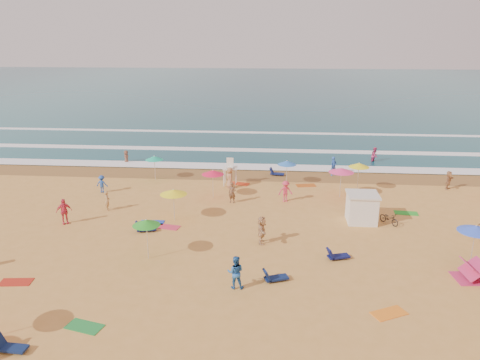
{
  "coord_description": "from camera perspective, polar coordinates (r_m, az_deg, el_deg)",
  "views": [
    {
      "loc": [
        1.63,
        -30.26,
        12.93
      ],
      "look_at": [
        -1.32,
        6.0,
        1.5
      ],
      "focal_mm": 35.0,
      "sensor_mm": 36.0,
      "label": 1
    }
  ],
  "objects": [
    {
      "name": "ground",
      "position": [
        32.94,
        1.45,
        -5.67
      ],
      "size": [
        220.0,
        220.0,
        0.0
      ],
      "primitive_type": "plane",
      "color": "gold",
      "rests_on": "ground"
    },
    {
      "name": "ocean",
      "position": [
        115.0,
        3.88,
        10.95
      ],
      "size": [
        220.0,
        140.0,
        0.18
      ],
      "primitive_type": "cube",
      "color": "#0C4756",
      "rests_on": "ground"
    },
    {
      "name": "wet_sand",
      "position": [
        44.7,
        2.36,
        0.62
      ],
      "size": [
        220.0,
        220.0,
        0.0
      ],
      "primitive_type": "plane",
      "color": "olive",
      "rests_on": "ground"
    },
    {
      "name": "surf_foam",
      "position": [
        53.17,
        2.76,
        3.46
      ],
      "size": [
        200.0,
        18.7,
        0.05
      ],
      "color": "white",
      "rests_on": "ground"
    },
    {
      "name": "cabana",
      "position": [
        34.5,
        14.62,
        -3.38
      ],
      "size": [
        2.0,
        2.0,
        2.0
      ],
      "primitive_type": "cube",
      "color": "white",
      "rests_on": "ground"
    },
    {
      "name": "cabana_roof",
      "position": [
        34.15,
        14.75,
        -1.72
      ],
      "size": [
        2.2,
        2.2,
        0.12
      ],
      "primitive_type": "cube",
      "color": "silver",
      "rests_on": "cabana"
    },
    {
      "name": "bicycle",
      "position": [
        34.82,
        17.72,
        -4.48
      ],
      "size": [
        1.43,
        1.63,
        0.85
      ],
      "primitive_type": "imported",
      "rotation": [
        0.0,
        0.0,
        0.65
      ],
      "color": "black",
      "rests_on": "ground"
    },
    {
      "name": "lifeguard_stand",
      "position": [
        41.46,
        -1.21,
        0.79
      ],
      "size": [
        1.2,
        1.2,
        2.1
      ],
      "primitive_type": null,
      "color": "white",
      "rests_on": "ground"
    },
    {
      "name": "beach_umbrellas",
      "position": [
        32.28,
        4.14,
        -2.05
      ],
      "size": [
        67.4,
        27.83,
        0.78
      ],
      "color": "#FF389E",
      "rests_on": "ground"
    },
    {
      "name": "loungers",
      "position": [
        31.1,
        7.74,
        -6.95
      ],
      "size": [
        62.0,
        27.5,
        0.34
      ],
      "color": "#0F154C",
      "rests_on": "ground"
    },
    {
      "name": "towels",
      "position": [
        31.32,
        4.51,
        -6.97
      ],
      "size": [
        33.57,
        25.13,
        0.03
      ],
      "color": "#B22416",
      "rests_on": "ground"
    },
    {
      "name": "beachgoers",
      "position": [
        36.39,
        3.23,
        -2.02
      ],
      "size": [
        42.02,
        29.51,
        2.13
      ],
      "color": "#D73553",
      "rests_on": "ground"
    }
  ]
}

